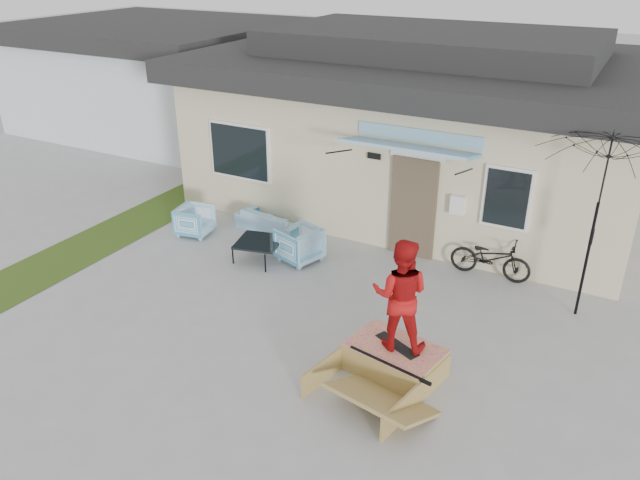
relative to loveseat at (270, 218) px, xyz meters
The scene contains 13 objects.
ground 4.64m from the loveseat, 61.80° to the right, with size 90.00×90.00×0.00m, color #9C9C9C.
grass_strip 3.67m from the loveseat, 145.39° to the right, with size 1.40×8.00×0.01m, color #2D4816.
house 4.77m from the loveseat, 60.79° to the left, with size 10.80×8.49×4.10m.
neighbor_house 10.31m from the loveseat, 144.54° to the left, with size 8.60×7.60×3.50m.
loveseat is the anchor object (origin of this frame).
armchair_left 1.67m from the loveseat, 146.02° to the right, with size 0.70×0.66×0.72m, color teal.
armchair_right 1.58m from the loveseat, 35.82° to the right, with size 0.77×0.72×0.79m, color teal.
coffee_table 1.42m from the loveseat, 66.72° to the right, with size 0.87×0.87×0.43m, color black.
bicycle 4.88m from the loveseat, ahead, with size 0.54×1.55×0.99m, color black.
patio_umbrella 6.73m from the loveseat, ahead, with size 2.39×2.24×2.20m.
skate_ramp 5.56m from the loveseat, 38.08° to the right, with size 1.35×1.80×0.45m, color olive, non-canonical shape.
skateboard 5.54m from the loveseat, 37.67° to the right, with size 0.77×0.19×0.05m, color black.
skater 5.64m from the loveseat, 37.67° to the right, with size 0.84×0.65×1.73m, color #AB1011.
Camera 1 is at (4.79, -6.54, 5.85)m, focal length 34.69 mm.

